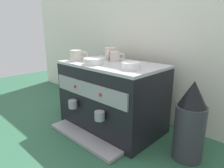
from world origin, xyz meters
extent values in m
plane|color=#28563D|center=(0.00, 0.00, 0.00)|extent=(4.00, 4.00, 0.00)
cube|color=silver|center=(0.00, 0.31, 0.49)|extent=(2.80, 0.03, 0.97)
cube|color=black|center=(0.00, 0.00, 0.21)|extent=(0.65, 0.39, 0.42)
cube|color=#B7B7BC|center=(0.00, 0.00, 0.43)|extent=(0.65, 0.39, 0.02)
cube|color=#939399|center=(0.00, -0.20, 0.30)|extent=(0.60, 0.01, 0.09)
cylinder|color=red|center=(-0.11, -0.21, 0.30)|extent=(0.02, 0.01, 0.02)
cylinder|color=red|center=(0.11, -0.21, 0.30)|extent=(0.02, 0.01, 0.02)
cube|color=#939399|center=(0.00, -0.24, 0.01)|extent=(0.55, 0.12, 0.02)
cylinder|color=#939399|center=(-0.12, -0.22, 0.19)|extent=(0.06, 0.06, 0.05)
cylinder|color=#939399|center=(0.12, -0.22, 0.19)|extent=(0.06, 0.06, 0.05)
cylinder|color=beige|center=(-0.11, 0.10, 0.47)|extent=(0.08, 0.08, 0.08)
torus|color=beige|center=(-0.08, 0.05, 0.47)|extent=(0.04, 0.06, 0.06)
cylinder|color=beige|center=(-0.04, 0.06, 0.46)|extent=(0.06, 0.06, 0.06)
torus|color=beige|center=(-0.01, 0.10, 0.46)|extent=(0.04, 0.04, 0.05)
cylinder|color=beige|center=(-0.24, -0.10, 0.47)|extent=(0.08, 0.08, 0.07)
torus|color=beige|center=(-0.21, -0.06, 0.47)|extent=(0.04, 0.05, 0.05)
cylinder|color=white|center=(-0.05, -0.11, 0.45)|extent=(0.12, 0.12, 0.04)
cylinder|color=white|center=(-0.05, -0.11, 0.44)|extent=(0.07, 0.07, 0.01)
cylinder|color=white|center=(0.21, -0.07, 0.45)|extent=(0.10, 0.10, 0.04)
cylinder|color=white|center=(0.21, -0.07, 0.44)|extent=(0.06, 0.06, 0.01)
cylinder|color=#333338|center=(0.52, 0.02, 0.14)|extent=(0.15, 0.15, 0.28)
cone|color=black|center=(0.52, 0.02, 0.35)|extent=(0.14, 0.14, 0.13)
cylinder|color=#B7B7BC|center=(-0.50, -0.04, 0.07)|extent=(0.09, 0.09, 0.14)
camera|label=1|loc=(0.86, -0.89, 0.65)|focal=31.97mm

